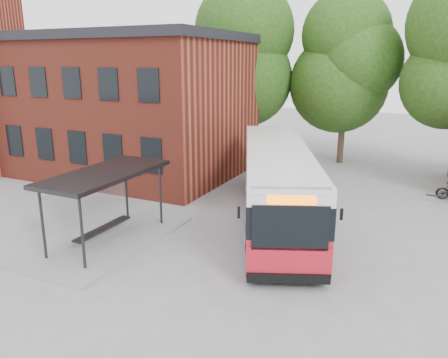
% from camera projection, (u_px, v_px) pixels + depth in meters
% --- Properties ---
extents(ground, '(100.00, 100.00, 0.00)m').
position_uv_depth(ground, '(223.00, 252.00, 16.32)').
color(ground, slate).
extents(station_building, '(18.40, 10.40, 8.50)m').
position_uv_depth(station_building, '(102.00, 103.00, 28.42)').
color(station_building, maroon).
rests_on(station_building, ground).
extents(bus_shelter, '(3.60, 7.00, 2.90)m').
position_uv_depth(bus_shelter, '(107.00, 207.00, 16.93)').
color(bus_shelter, '#27272A').
rests_on(bus_shelter, ground).
extents(tree_0, '(7.92, 7.92, 11.00)m').
position_uv_depth(tree_0, '(243.00, 81.00, 31.30)').
color(tree_0, '#1E3E10').
rests_on(tree_0, ground).
extents(tree_1, '(7.92, 7.92, 10.40)m').
position_uv_depth(tree_1, '(345.00, 87.00, 29.36)').
color(tree_1, '#1E3E10').
rests_on(tree_1, ground).
extents(city_bus, '(7.48, 13.01, 3.29)m').
position_uv_depth(city_bus, '(276.00, 184.00, 19.39)').
color(city_bus, '#B11623').
rests_on(city_bus, ground).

